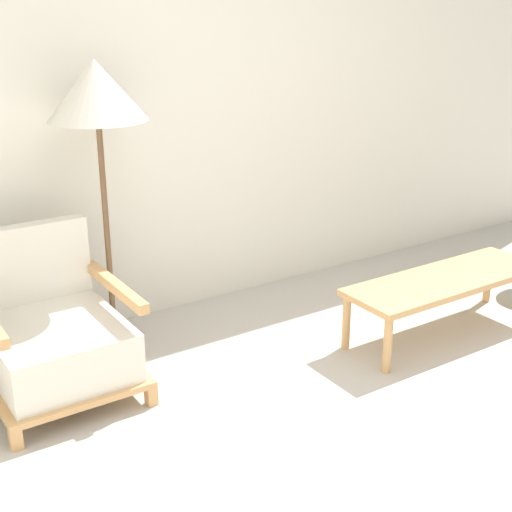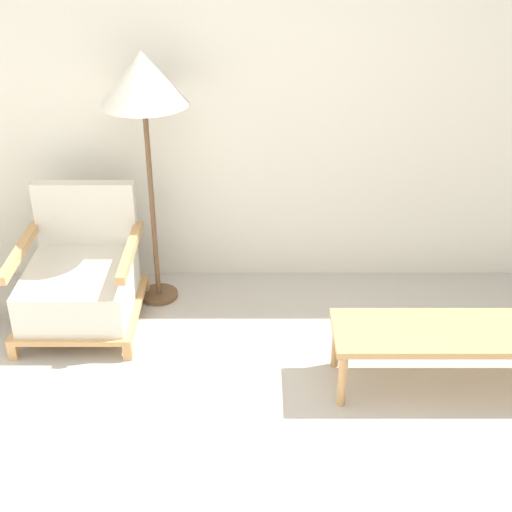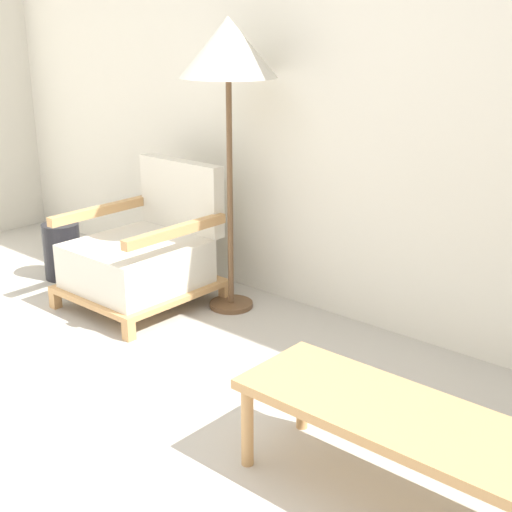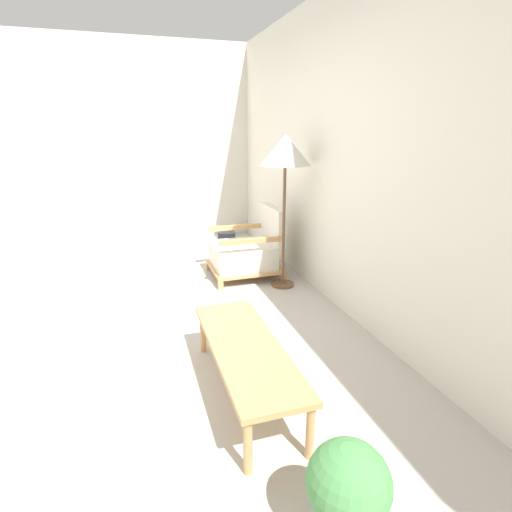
{
  "view_description": "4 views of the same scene",
  "coord_description": "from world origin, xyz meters",
  "px_view_note": "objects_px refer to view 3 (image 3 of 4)",
  "views": [
    {
      "loc": [
        -1.84,
        -1.5,
        1.8
      ],
      "look_at": [
        0.03,
        1.34,
        0.55
      ],
      "focal_mm": 50.0,
      "sensor_mm": 36.0,
      "label": 1
    },
    {
      "loc": [
        0.04,
        -1.98,
        2.36
      ],
      "look_at": [
        0.03,
        1.34,
        0.55
      ],
      "focal_mm": 50.0,
      "sensor_mm": 36.0,
      "label": 2
    },
    {
      "loc": [
        1.91,
        -0.82,
        1.52
      ],
      "look_at": [
        0.03,
        1.34,
        0.55
      ],
      "focal_mm": 50.0,
      "sensor_mm": 36.0,
      "label": 3
    },
    {
      "loc": [
        3.04,
        0.38,
        1.56
      ],
      "look_at": [
        0.03,
        1.34,
        0.55
      ],
      "focal_mm": 28.0,
      "sensor_mm": 36.0,
      "label": 4
    }
  ],
  "objects_px": {
    "floor_lamp": "(228,55)",
    "coffee_table": "(419,430)",
    "armchair": "(144,255)",
    "vase": "(62,251)"
  },
  "relations": [
    {
      "from": "armchair",
      "to": "coffee_table",
      "type": "xyz_separation_m",
      "value": [
        2.01,
        -0.6,
        0.02
      ]
    },
    {
      "from": "floor_lamp",
      "to": "vase",
      "type": "relative_size",
      "value": 4.47
    },
    {
      "from": "armchair",
      "to": "vase",
      "type": "height_order",
      "value": "armchair"
    },
    {
      "from": "floor_lamp",
      "to": "coffee_table",
      "type": "height_order",
      "value": "floor_lamp"
    },
    {
      "from": "coffee_table",
      "to": "floor_lamp",
      "type": "bearing_deg",
      "value": 151.71
    },
    {
      "from": "floor_lamp",
      "to": "vase",
      "type": "xyz_separation_m",
      "value": [
        -1.09,
        -0.33,
        -1.16
      ]
    },
    {
      "from": "armchair",
      "to": "floor_lamp",
      "type": "xyz_separation_m",
      "value": [
        0.4,
        0.26,
        1.06
      ]
    },
    {
      "from": "floor_lamp",
      "to": "coffee_table",
      "type": "relative_size",
      "value": 1.24
    },
    {
      "from": "floor_lamp",
      "to": "armchair",
      "type": "bearing_deg",
      "value": -146.71
    },
    {
      "from": "coffee_table",
      "to": "vase",
      "type": "height_order",
      "value": "coffee_table"
    }
  ]
}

